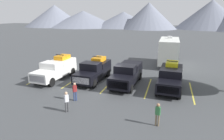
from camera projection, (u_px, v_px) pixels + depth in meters
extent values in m
plane|color=#3F4244|center=(107.00, 86.00, 19.53)|extent=(240.00, 240.00, 0.00)
cube|color=white|center=(55.00, 72.00, 21.38)|extent=(2.36, 5.91, 0.91)
cube|color=white|center=(42.00, 72.00, 19.35)|extent=(2.06, 1.73, 0.08)
cube|color=white|center=(51.00, 65.00, 20.68)|extent=(2.01, 1.61, 0.73)
cube|color=slate|center=(48.00, 67.00, 20.12)|extent=(1.82, 0.30, 0.54)
cube|color=white|center=(63.00, 62.00, 22.59)|extent=(2.15, 2.77, 0.61)
cube|color=silver|center=(37.00, 79.00, 18.76)|extent=(1.75, 0.15, 0.63)
cylinder|color=black|center=(52.00, 82.00, 19.40)|extent=(0.33, 0.91, 0.89)
cylinder|color=black|center=(36.00, 80.00, 20.02)|extent=(0.33, 0.91, 0.89)
cylinder|color=black|center=(72.00, 72.00, 22.99)|extent=(0.33, 0.91, 0.89)
cylinder|color=black|center=(58.00, 70.00, 23.60)|extent=(0.33, 0.91, 0.89)
cube|color=orange|center=(62.00, 57.00, 22.45)|extent=(1.22, 1.77, 0.45)
cylinder|color=black|center=(63.00, 59.00, 21.77)|extent=(0.20, 0.45, 0.44)
cylinder|color=black|center=(56.00, 58.00, 22.07)|extent=(0.20, 0.45, 0.44)
cylinder|color=black|center=(69.00, 57.00, 22.83)|extent=(0.20, 0.45, 0.44)
cylinder|color=black|center=(62.00, 56.00, 23.13)|extent=(0.20, 0.45, 0.44)
cube|color=black|center=(60.00, 55.00, 21.91)|extent=(1.03, 0.13, 0.08)
cube|color=black|center=(93.00, 73.00, 20.96)|extent=(2.35, 5.73, 0.90)
cube|color=black|center=(84.00, 74.00, 18.99)|extent=(2.06, 1.68, 0.08)
cube|color=black|center=(91.00, 66.00, 20.27)|extent=(2.01, 1.56, 0.83)
cube|color=slate|center=(88.00, 67.00, 19.72)|extent=(1.83, 0.33, 0.61)
cube|color=black|center=(99.00, 63.00, 22.15)|extent=(2.15, 2.69, 0.53)
cube|color=silver|center=(81.00, 81.00, 18.42)|extent=(1.76, 0.15, 0.63)
cylinder|color=black|center=(94.00, 84.00, 19.04)|extent=(0.32, 0.83, 0.82)
cylinder|color=black|center=(77.00, 82.00, 19.66)|extent=(0.32, 0.83, 0.82)
cylinder|color=black|center=(108.00, 73.00, 22.51)|extent=(0.32, 0.83, 0.82)
cylinder|color=black|center=(93.00, 72.00, 23.13)|extent=(0.32, 0.83, 0.82)
cube|color=orange|center=(99.00, 59.00, 22.01)|extent=(1.22, 1.72, 0.45)
cylinder|color=black|center=(101.00, 61.00, 21.35)|extent=(0.20, 0.45, 0.44)
cylinder|color=black|center=(93.00, 60.00, 21.65)|extent=(0.20, 0.45, 0.44)
cylinder|color=black|center=(104.00, 58.00, 22.38)|extent=(0.20, 0.45, 0.44)
cylinder|color=black|center=(97.00, 58.00, 22.68)|extent=(0.20, 0.45, 0.44)
cube|color=black|center=(97.00, 57.00, 21.49)|extent=(1.03, 0.13, 0.08)
cube|color=black|center=(127.00, 76.00, 19.76)|extent=(2.37, 5.90, 0.97)
cube|color=black|center=(120.00, 77.00, 17.73)|extent=(2.07, 1.72, 0.08)
cube|color=black|center=(125.00, 69.00, 19.05)|extent=(2.02, 1.61, 0.80)
cube|color=slate|center=(124.00, 70.00, 18.49)|extent=(1.83, 0.32, 0.59)
cube|color=black|center=(131.00, 65.00, 20.98)|extent=(2.17, 2.77, 0.55)
cube|color=silver|center=(118.00, 85.00, 17.15)|extent=(1.76, 0.15, 0.68)
cylinder|color=black|center=(131.00, 89.00, 17.80)|extent=(0.32, 0.83, 0.82)
cylinder|color=black|center=(111.00, 86.00, 18.42)|extent=(0.32, 0.83, 0.82)
cylinder|color=black|center=(140.00, 76.00, 21.37)|extent=(0.32, 0.83, 0.82)
cylinder|color=black|center=(123.00, 75.00, 21.99)|extent=(0.32, 0.83, 0.82)
cube|color=black|center=(170.00, 81.00, 18.43)|extent=(2.33, 5.59, 0.88)
cube|color=black|center=(169.00, 82.00, 16.51)|extent=(2.05, 1.64, 0.08)
cube|color=black|center=(170.00, 74.00, 17.76)|extent=(2.00, 1.52, 0.78)
cube|color=slate|center=(170.00, 75.00, 17.23)|extent=(1.81, 0.31, 0.57)
cube|color=black|center=(172.00, 69.00, 19.57)|extent=(2.14, 2.63, 0.60)
cube|color=silver|center=(168.00, 90.00, 15.96)|extent=(1.75, 0.15, 0.61)
cylinder|color=black|center=(180.00, 93.00, 16.55)|extent=(0.33, 0.97, 0.96)
cylinder|color=black|center=(157.00, 91.00, 17.17)|extent=(0.33, 0.97, 0.96)
cylinder|color=black|center=(181.00, 80.00, 19.94)|extent=(0.33, 0.97, 0.96)
cylinder|color=black|center=(162.00, 78.00, 20.55)|extent=(0.33, 0.97, 0.96)
cube|color=yellow|center=(172.00, 64.00, 19.43)|extent=(1.21, 1.67, 0.45)
cylinder|color=black|center=(177.00, 66.00, 18.78)|extent=(0.20, 0.45, 0.44)
cylinder|color=black|center=(167.00, 65.00, 19.08)|extent=(0.20, 0.45, 0.44)
cylinder|color=black|center=(177.00, 63.00, 19.79)|extent=(0.20, 0.45, 0.44)
cylinder|color=black|center=(168.00, 62.00, 20.09)|extent=(0.20, 0.45, 0.44)
cube|color=black|center=(172.00, 61.00, 18.92)|extent=(1.03, 0.13, 0.08)
cube|color=gold|center=(43.00, 77.00, 22.51)|extent=(0.12, 5.50, 0.01)
cube|color=gold|center=(74.00, 80.00, 21.41)|extent=(0.12, 5.50, 0.01)
cube|color=gold|center=(109.00, 84.00, 20.30)|extent=(0.12, 5.50, 0.01)
cube|color=gold|center=(148.00, 88.00, 19.19)|extent=(0.12, 5.50, 0.01)
cube|color=gold|center=(192.00, 92.00, 18.08)|extent=(0.12, 5.50, 0.01)
cube|color=silver|center=(169.00, 51.00, 27.08)|extent=(2.50, 6.47, 3.14)
cube|color=#4C6B99|center=(160.00, 49.00, 27.38)|extent=(0.03, 6.21, 0.24)
cube|color=silver|center=(170.00, 37.00, 27.50)|extent=(0.60, 0.70, 0.30)
cube|color=#333333|center=(167.00, 70.00, 24.03)|extent=(0.12, 1.20, 0.12)
cylinder|color=black|center=(176.00, 65.00, 26.51)|extent=(0.22, 0.76, 0.76)
cylinder|color=black|center=(159.00, 63.00, 27.15)|extent=(0.22, 0.76, 0.76)
cylinder|color=black|center=(176.00, 62.00, 27.94)|extent=(0.22, 0.76, 0.76)
cylinder|color=black|center=(160.00, 61.00, 28.58)|extent=(0.22, 0.76, 0.76)
cylinder|color=#726047|center=(156.00, 120.00, 12.55)|extent=(0.12, 0.12, 0.79)
cylinder|color=#726047|center=(159.00, 120.00, 12.49)|extent=(0.12, 0.12, 0.79)
cube|color=#33723F|center=(158.00, 111.00, 12.34)|extent=(0.25, 0.21, 0.56)
sphere|color=#9E704C|center=(158.00, 105.00, 12.23)|extent=(0.21, 0.21, 0.21)
cylinder|color=#33723F|center=(156.00, 111.00, 12.39)|extent=(0.09, 0.09, 0.51)
cylinder|color=#33723F|center=(160.00, 111.00, 12.30)|extent=(0.09, 0.09, 0.51)
cylinder|color=#3F3F42|center=(66.00, 107.00, 14.29)|extent=(0.12, 0.12, 0.80)
cylinder|color=#3F3F42|center=(68.00, 107.00, 14.37)|extent=(0.12, 0.12, 0.80)
cube|color=silver|center=(66.00, 98.00, 14.14)|extent=(0.29, 0.30, 0.57)
sphere|color=tan|center=(66.00, 93.00, 14.04)|extent=(0.22, 0.22, 0.22)
cylinder|color=silver|center=(65.00, 99.00, 14.09)|extent=(0.09, 0.09, 0.51)
cylinder|color=silver|center=(68.00, 98.00, 14.22)|extent=(0.09, 0.09, 0.51)
cylinder|color=navy|center=(76.00, 96.00, 16.23)|extent=(0.12, 0.12, 0.79)
cylinder|color=navy|center=(74.00, 96.00, 16.19)|extent=(0.12, 0.12, 0.79)
cube|color=maroon|center=(75.00, 88.00, 16.03)|extent=(0.29, 0.28, 0.56)
sphere|color=tan|center=(74.00, 84.00, 15.92)|extent=(0.22, 0.22, 0.22)
cylinder|color=maroon|center=(76.00, 89.00, 16.07)|extent=(0.09, 0.09, 0.51)
cylinder|color=maroon|center=(73.00, 89.00, 16.00)|extent=(0.09, 0.09, 0.51)
cone|color=slate|center=(55.00, 16.00, 116.41)|extent=(34.61, 34.61, 12.33)
cone|color=slate|center=(83.00, 19.00, 112.55)|extent=(40.05, 40.05, 8.94)
cone|color=slate|center=(123.00, 19.00, 108.54)|extent=(34.01, 34.01, 8.38)
cone|color=slate|center=(149.00, 16.00, 97.02)|extent=(27.74, 27.74, 12.57)
cone|color=slate|center=(211.00, 14.00, 95.64)|extent=(33.62, 33.62, 13.75)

